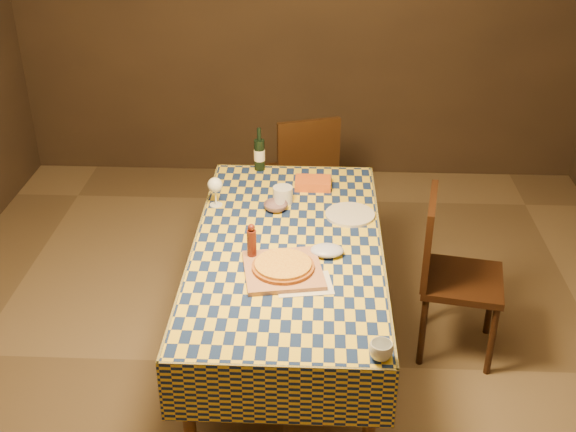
{
  "coord_description": "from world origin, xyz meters",
  "views": [
    {
      "loc": [
        0.14,
        -3.07,
        2.61
      ],
      "look_at": [
        0.0,
        0.05,
        0.9
      ],
      "focal_mm": 45.0,
      "sensor_mm": 36.0,
      "label": 1
    }
  ],
  "objects_px": {
    "cutting_board": "(283,270)",
    "chair_far": "(303,171)",
    "dining_table": "(288,257)",
    "white_plate": "(350,215)",
    "bowl": "(276,207)",
    "wine_bottle": "(259,154)",
    "chair_right": "(448,267)",
    "pizza": "(283,266)"
  },
  "relations": [
    {
      "from": "pizza",
      "to": "bowl",
      "type": "xyz_separation_m",
      "value": [
        -0.07,
        0.61,
        -0.02
      ]
    },
    {
      "from": "white_plate",
      "to": "chair_far",
      "type": "xyz_separation_m",
      "value": [
        -0.27,
        1.08,
        -0.25
      ]
    },
    {
      "from": "bowl",
      "to": "cutting_board",
      "type": "bearing_deg",
      "value": -83.41
    },
    {
      "from": "white_plate",
      "to": "chair_far",
      "type": "height_order",
      "value": "chair_far"
    },
    {
      "from": "cutting_board",
      "to": "bowl",
      "type": "xyz_separation_m",
      "value": [
        -0.07,
        0.61,
        0.01
      ]
    },
    {
      "from": "wine_bottle",
      "to": "dining_table",
      "type": "bearing_deg",
      "value": -76.55
    },
    {
      "from": "cutting_board",
      "to": "pizza",
      "type": "distance_m",
      "value": 0.03
    },
    {
      "from": "pizza",
      "to": "dining_table",
      "type": "bearing_deg",
      "value": 87.97
    },
    {
      "from": "cutting_board",
      "to": "dining_table",
      "type": "bearing_deg",
      "value": 87.97
    },
    {
      "from": "chair_far",
      "to": "dining_table",
      "type": "bearing_deg",
      "value": -91.83
    },
    {
      "from": "white_plate",
      "to": "chair_right",
      "type": "distance_m",
      "value": 0.6
    },
    {
      "from": "cutting_board",
      "to": "chair_right",
      "type": "relative_size",
      "value": 0.38
    },
    {
      "from": "bowl",
      "to": "wine_bottle",
      "type": "relative_size",
      "value": 0.49
    },
    {
      "from": "dining_table",
      "to": "white_plate",
      "type": "relative_size",
      "value": 7.0
    },
    {
      "from": "bowl",
      "to": "chair_far",
      "type": "bearing_deg",
      "value": 83.17
    },
    {
      "from": "pizza",
      "to": "chair_far",
      "type": "height_order",
      "value": "chair_far"
    },
    {
      "from": "chair_right",
      "to": "bowl",
      "type": "bearing_deg",
      "value": 171.08
    },
    {
      "from": "cutting_board",
      "to": "wine_bottle",
      "type": "height_order",
      "value": "wine_bottle"
    },
    {
      "from": "cutting_board",
      "to": "chair_far",
      "type": "bearing_deg",
      "value": 88.14
    },
    {
      "from": "pizza",
      "to": "chair_far",
      "type": "relative_size",
      "value": 0.41
    },
    {
      "from": "pizza",
      "to": "chair_far",
      "type": "bearing_deg",
      "value": 88.14
    },
    {
      "from": "dining_table",
      "to": "pizza",
      "type": "relative_size",
      "value": 4.84
    },
    {
      "from": "chair_far",
      "to": "chair_right",
      "type": "height_order",
      "value": "same"
    },
    {
      "from": "wine_bottle",
      "to": "chair_right",
      "type": "relative_size",
      "value": 0.28
    },
    {
      "from": "cutting_board",
      "to": "white_plate",
      "type": "height_order",
      "value": "cutting_board"
    },
    {
      "from": "white_plate",
      "to": "chair_right",
      "type": "relative_size",
      "value": 0.28
    },
    {
      "from": "white_plate",
      "to": "chair_right",
      "type": "bearing_deg",
      "value": -10.42
    },
    {
      "from": "dining_table",
      "to": "bowl",
      "type": "xyz_separation_m",
      "value": [
        -0.08,
        0.35,
        0.1
      ]
    },
    {
      "from": "cutting_board",
      "to": "wine_bottle",
      "type": "bearing_deg",
      "value": 100.0
    },
    {
      "from": "cutting_board",
      "to": "white_plate",
      "type": "relative_size",
      "value": 1.35
    },
    {
      "from": "wine_bottle",
      "to": "cutting_board",
      "type": "bearing_deg",
      "value": -80.0
    },
    {
      "from": "chair_far",
      "to": "chair_right",
      "type": "xyz_separation_m",
      "value": [
        0.8,
        -1.18,
        0.0
      ]
    },
    {
      "from": "bowl",
      "to": "white_plate",
      "type": "relative_size",
      "value": 0.49
    },
    {
      "from": "cutting_board",
      "to": "bowl",
      "type": "distance_m",
      "value": 0.61
    },
    {
      "from": "pizza",
      "to": "white_plate",
      "type": "relative_size",
      "value": 1.45
    },
    {
      "from": "cutting_board",
      "to": "pizza",
      "type": "relative_size",
      "value": 0.93
    },
    {
      "from": "cutting_board",
      "to": "chair_far",
      "type": "relative_size",
      "value": 0.38
    },
    {
      "from": "chair_far",
      "to": "pizza",
      "type": "bearing_deg",
      "value": -91.86
    },
    {
      "from": "chair_right",
      "to": "wine_bottle",
      "type": "bearing_deg",
      "value": 147.95
    },
    {
      "from": "cutting_board",
      "to": "chair_right",
      "type": "bearing_deg",
      "value": 28.41
    },
    {
      "from": "bowl",
      "to": "white_plate",
      "type": "xyz_separation_m",
      "value": [
        0.4,
        -0.05,
        -0.01
      ]
    },
    {
      "from": "dining_table",
      "to": "cutting_board",
      "type": "xyz_separation_m",
      "value": [
        -0.01,
        -0.26,
        0.09
      ]
    }
  ]
}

